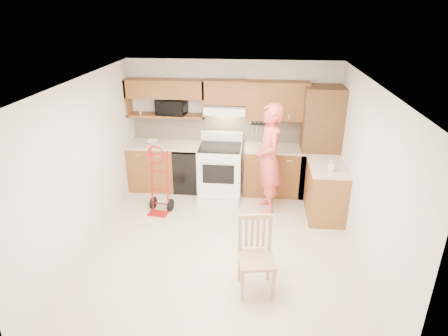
# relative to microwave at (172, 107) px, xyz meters

# --- Properties ---
(floor) EXTENTS (4.00, 4.50, 0.02)m
(floor) POSITION_rel_microwave_xyz_m (1.15, -2.08, -1.65)
(floor) COLOR beige
(floor) RESTS_ON ground
(ceiling) EXTENTS (4.00, 4.50, 0.02)m
(ceiling) POSITION_rel_microwave_xyz_m (1.15, -2.08, 0.87)
(ceiling) COLOR white
(ceiling) RESTS_ON ground
(wall_back) EXTENTS (4.00, 0.02, 2.50)m
(wall_back) POSITION_rel_microwave_xyz_m (1.15, 0.17, -0.39)
(wall_back) COLOR white
(wall_back) RESTS_ON ground
(wall_front) EXTENTS (4.00, 0.02, 2.50)m
(wall_front) POSITION_rel_microwave_xyz_m (1.15, -4.34, -0.39)
(wall_front) COLOR white
(wall_front) RESTS_ON ground
(wall_left) EXTENTS (0.02, 4.50, 2.50)m
(wall_left) POSITION_rel_microwave_xyz_m (-0.86, -2.08, -0.39)
(wall_left) COLOR white
(wall_left) RESTS_ON ground
(wall_right) EXTENTS (0.02, 4.50, 2.50)m
(wall_right) POSITION_rel_microwave_xyz_m (3.16, -2.08, -0.39)
(wall_right) COLOR white
(wall_right) RESTS_ON ground
(backsplash) EXTENTS (3.92, 0.03, 0.55)m
(backsplash) POSITION_rel_microwave_xyz_m (1.15, 0.15, -0.44)
(backsplash) COLOR beige
(backsplash) RESTS_ON wall_back
(lower_cab_left) EXTENTS (0.90, 0.60, 0.90)m
(lower_cab_left) POSITION_rel_microwave_xyz_m (-0.40, -0.14, -1.19)
(lower_cab_left) COLOR brown
(lower_cab_left) RESTS_ON ground
(dishwasher) EXTENTS (0.60, 0.60, 0.85)m
(dishwasher) POSITION_rel_microwave_xyz_m (0.35, -0.14, -1.22)
(dishwasher) COLOR black
(dishwasher) RESTS_ON ground
(lower_cab_right) EXTENTS (1.14, 0.60, 0.90)m
(lower_cab_right) POSITION_rel_microwave_xyz_m (1.98, -0.14, -1.19)
(lower_cab_right) COLOR brown
(lower_cab_right) RESTS_ON ground
(countertop_left) EXTENTS (1.50, 0.63, 0.04)m
(countertop_left) POSITION_rel_microwave_xyz_m (-0.10, -0.13, -0.72)
(countertop_left) COLOR beige
(countertop_left) RESTS_ON lower_cab_left
(countertop_right) EXTENTS (1.14, 0.63, 0.04)m
(countertop_right) POSITION_rel_microwave_xyz_m (1.98, -0.13, -0.72)
(countertop_right) COLOR beige
(countertop_right) RESTS_ON lower_cab_right
(cab_return_right) EXTENTS (0.60, 1.00, 0.90)m
(cab_return_right) POSITION_rel_microwave_xyz_m (2.85, -0.94, -1.19)
(cab_return_right) COLOR brown
(cab_return_right) RESTS_ON ground
(countertop_return) EXTENTS (0.63, 1.00, 0.04)m
(countertop_return) POSITION_rel_microwave_xyz_m (2.85, -0.94, -0.72)
(countertop_return) COLOR beige
(countertop_return) RESTS_ON cab_return_right
(pantry_tall) EXTENTS (0.70, 0.60, 2.10)m
(pantry_tall) POSITION_rel_microwave_xyz_m (2.80, -0.14, -0.59)
(pantry_tall) COLOR brown
(pantry_tall) RESTS_ON ground
(upper_cab_left) EXTENTS (1.50, 0.33, 0.34)m
(upper_cab_left) POSITION_rel_microwave_xyz_m (-0.10, 0.00, 0.34)
(upper_cab_left) COLOR brown
(upper_cab_left) RESTS_ON wall_back
(upper_shelf_mw) EXTENTS (1.50, 0.33, 0.04)m
(upper_shelf_mw) POSITION_rel_microwave_xyz_m (-0.10, 0.00, -0.17)
(upper_shelf_mw) COLOR brown
(upper_shelf_mw) RESTS_ON wall_back
(upper_cab_center) EXTENTS (0.76, 0.33, 0.44)m
(upper_cab_center) POSITION_rel_microwave_xyz_m (1.03, 0.00, 0.30)
(upper_cab_center) COLOR brown
(upper_cab_center) RESTS_ON wall_back
(upper_cab_right) EXTENTS (1.14, 0.33, 0.70)m
(upper_cab_right) POSITION_rel_microwave_xyz_m (1.98, 0.00, 0.16)
(upper_cab_right) COLOR brown
(upper_cab_right) RESTS_ON wall_back
(range_hood) EXTENTS (0.76, 0.46, 0.14)m
(range_hood) POSITION_rel_microwave_xyz_m (1.03, -0.06, -0.01)
(range_hood) COLOR white
(range_hood) RESTS_ON wall_back
(knife_strip) EXTENTS (0.40, 0.05, 0.29)m
(knife_strip) POSITION_rel_microwave_xyz_m (1.70, 0.12, -0.40)
(knife_strip) COLOR black
(knife_strip) RESTS_ON backsplash
(microwave) EXTENTS (0.59, 0.44, 0.30)m
(microwave) POSITION_rel_microwave_xyz_m (0.00, 0.00, 0.00)
(microwave) COLOR black
(microwave) RESTS_ON upper_shelf_mw
(range) EXTENTS (0.80, 1.05, 1.18)m
(range) POSITION_rel_microwave_xyz_m (0.95, -0.40, -1.05)
(range) COLOR white
(range) RESTS_ON ground
(person) EXTENTS (0.61, 0.80, 1.96)m
(person) POSITION_rel_microwave_xyz_m (1.85, -0.85, -0.66)
(person) COLOR #E45249
(person) RESTS_ON ground
(hand_truck) EXTENTS (0.50, 0.47, 1.13)m
(hand_truck) POSITION_rel_microwave_xyz_m (-0.05, -1.12, -1.08)
(hand_truck) COLOR #AB1614
(hand_truck) RESTS_ON ground
(dining_chair) EXTENTS (0.52, 0.55, 1.00)m
(dining_chair) POSITION_rel_microwave_xyz_m (1.69, -2.99, -1.14)
(dining_chair) COLOR tan
(dining_chair) RESTS_ON ground
(soap_bottle) EXTENTS (0.12, 0.12, 0.20)m
(soap_bottle) POSITION_rel_microwave_xyz_m (2.85, -1.17, -0.60)
(soap_bottle) COLOR white
(soap_bottle) RESTS_ON countertop_return
(bowl) EXTENTS (0.24, 0.24, 0.06)m
(bowl) POSITION_rel_microwave_xyz_m (-0.37, -0.14, -0.67)
(bowl) COLOR white
(bowl) RESTS_ON countertop_left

